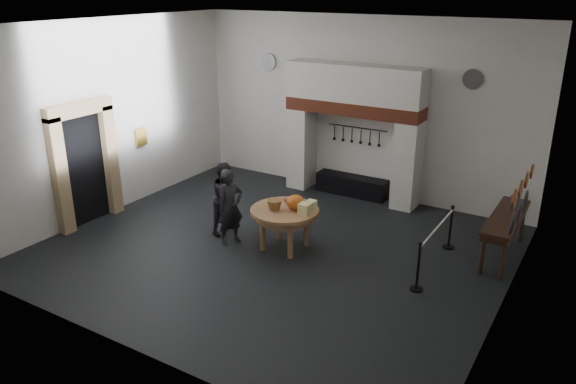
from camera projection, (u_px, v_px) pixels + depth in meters
The scene contains 39 objects.
floor at pixel (275, 249), 11.71m from camera, with size 9.00×8.00×0.02m, color black.
ceiling at pixel (273, 25), 10.12m from camera, with size 9.00×8.00×0.02m, color silver.
wall_back at pixel (360, 108), 14.11m from camera, with size 9.00×0.02×4.50m, color silver.
wall_front at pixel (118, 213), 7.72m from camera, with size 9.00×0.02×4.50m, color silver.
wall_left at pixel (112, 117), 13.10m from camera, with size 0.02×8.00×4.50m, color silver.
wall_right at pixel (517, 186), 8.73m from camera, with size 0.02×8.00×4.50m, color silver.
chimney_pier_left at pixel (302, 147), 14.97m from camera, with size 0.55×0.70×2.15m, color silver.
chimney_pier_right at pixel (408, 165), 13.53m from camera, with size 0.55×0.70×2.15m, color silver.
hearth_brick_band at pixel (354, 108), 13.81m from camera, with size 3.50×0.72×0.32m, color #9E442B.
chimney_hood at pixel (355, 83), 13.60m from camera, with size 3.50×0.70×0.90m, color silver.
iron_range at pixel (352, 185), 14.60m from camera, with size 1.90×0.45×0.50m, color black.
utensil_rail at pixel (358, 128), 14.23m from camera, with size 0.02×0.02×1.60m, color black.
door_recess at pixel (84, 170), 12.64m from camera, with size 0.04×1.10×2.50m, color black.
door_jamb_near at pixel (60, 177), 12.02m from camera, with size 0.22×0.30×2.60m, color tan.
door_jamb_far at pixel (110, 160), 13.14m from camera, with size 0.22×0.30×2.60m, color tan.
door_lintel at pixel (78, 109), 12.10m from camera, with size 0.22×1.70×0.30m, color tan.
wall_plaque at pixel (141, 137), 13.95m from camera, with size 0.05×0.34×0.44m, color gold.
work_table at pixel (285, 211), 11.46m from camera, with size 1.41×1.41×0.07m, color tan.
pumpkin at pixel (296, 202), 11.38m from camera, with size 0.36×0.36×0.31m, color #E25720.
cheese_block_big at pixel (305, 209), 11.13m from camera, with size 0.22×0.22×0.24m, color #F7E794.
cheese_block_small at pixel (311, 205), 11.38m from camera, with size 0.18×0.18×0.20m, color #FAF495.
wicker_basket at pixel (275, 205), 11.37m from camera, with size 0.32×0.32×0.22m, color #A3623B.
bread_loaf at pixel (289, 200), 11.76m from camera, with size 0.31×0.18×0.13m, color #A26039.
visitor_near at pixel (230, 207), 11.72m from camera, with size 0.60×0.39×1.63m, color black.
visitor_far at pixel (227, 198), 12.24m from camera, with size 0.78×0.61×1.60m, color black.
side_table at pixel (506, 217), 11.08m from camera, with size 0.55×2.20×0.06m, color #381E14.
pewter_jug at pixel (513, 201), 11.51m from camera, with size 0.12×0.12×0.22m, color #4E4E53.
copper_pan_a at pixel (515, 199), 9.01m from camera, with size 0.34×0.34×0.03m, color #C6662D.
copper_pan_b at pixel (521, 189), 9.45m from camera, with size 0.32×0.32×0.03m, color #C6662D.
copper_pan_c at pixel (527, 180), 9.89m from camera, with size 0.30×0.30×0.03m, color #C6662D.
copper_pan_d at pixel (532, 171), 10.33m from camera, with size 0.28×0.28×0.03m, color #C6662D.
pewter_plate_left at pixel (513, 223), 9.35m from camera, with size 0.40×0.40×0.03m, color #4C4C51.
pewter_plate_mid at pixel (519, 212), 9.83m from camera, with size 0.40×0.40×0.03m, color #4C4C51.
pewter_plate_right at pixel (526, 201), 10.31m from camera, with size 0.40×0.40×0.03m, color #4C4C51.
pewter_plate_back_left at pixel (269, 62), 15.06m from camera, with size 0.44×0.44×0.03m, color #4C4C51.
pewter_plate_back_right at pixel (472, 79), 12.43m from camera, with size 0.44×0.44×0.03m, color #4C4C51.
barrier_post_near at pixel (418, 268), 10.00m from camera, with size 0.05×0.05×0.90m, color black.
barrier_post_far at pixel (450, 228), 11.60m from camera, with size 0.05×0.05×0.90m, color black.
barrier_rope at pixel (437, 227), 10.66m from camera, with size 0.04×0.04×2.00m, color white.
Camera 1 is at (5.70, -8.86, 5.24)m, focal length 35.00 mm.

